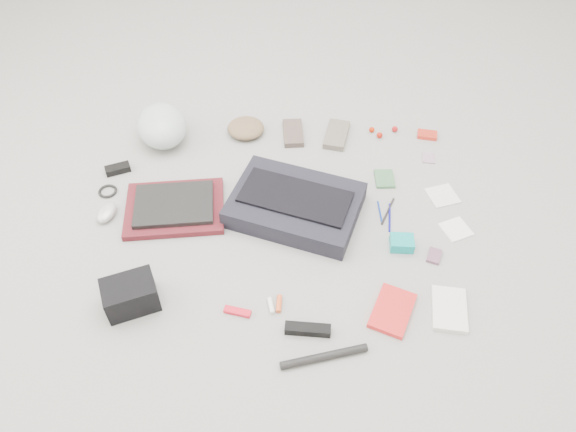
{
  "coord_description": "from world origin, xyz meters",
  "views": [
    {
      "loc": [
        0.01,
        -1.49,
        1.72
      ],
      "look_at": [
        0.0,
        0.0,
        0.05
      ],
      "focal_mm": 35.0,
      "sensor_mm": 36.0,
      "label": 1
    }
  ],
  "objects_px": {
    "bike_helmet": "(162,126)",
    "book_red": "(392,311)",
    "messenger_bag": "(295,205)",
    "camera_bag": "(130,295)",
    "accordion_wallet": "(402,243)",
    "laptop": "(174,204)"
  },
  "relations": [
    {
      "from": "bike_helmet",
      "to": "accordion_wallet",
      "type": "bearing_deg",
      "value": -50.3
    },
    {
      "from": "bike_helmet",
      "to": "messenger_bag",
      "type": "bearing_deg",
      "value": -55.22
    },
    {
      "from": "bike_helmet",
      "to": "camera_bag",
      "type": "xyz_separation_m",
      "value": [
        0.03,
        -0.9,
        -0.02
      ]
    },
    {
      "from": "camera_bag",
      "to": "accordion_wallet",
      "type": "relative_size",
      "value": 2.02
    },
    {
      "from": "bike_helmet",
      "to": "book_red",
      "type": "relative_size",
      "value": 1.44
    },
    {
      "from": "camera_bag",
      "to": "accordion_wallet",
      "type": "distance_m",
      "value": 1.03
    },
    {
      "from": "laptop",
      "to": "camera_bag",
      "type": "relative_size",
      "value": 1.75
    },
    {
      "from": "messenger_bag",
      "to": "accordion_wallet",
      "type": "distance_m",
      "value": 0.45
    },
    {
      "from": "bike_helmet",
      "to": "accordion_wallet",
      "type": "distance_m",
      "value": 1.2
    },
    {
      "from": "messenger_bag",
      "to": "accordion_wallet",
      "type": "xyz_separation_m",
      "value": [
        0.41,
        -0.18,
        -0.02
      ]
    },
    {
      "from": "bike_helmet",
      "to": "book_red",
      "type": "height_order",
      "value": "bike_helmet"
    },
    {
      "from": "laptop",
      "to": "book_red",
      "type": "height_order",
      "value": "laptop"
    },
    {
      "from": "messenger_bag",
      "to": "book_red",
      "type": "relative_size",
      "value": 2.64
    },
    {
      "from": "camera_bag",
      "to": "book_red",
      "type": "height_order",
      "value": "camera_bag"
    },
    {
      "from": "camera_bag",
      "to": "book_red",
      "type": "distance_m",
      "value": 0.93
    },
    {
      "from": "messenger_bag",
      "to": "accordion_wallet",
      "type": "relative_size",
      "value": 5.63
    },
    {
      "from": "camera_bag",
      "to": "laptop",
      "type": "bearing_deg",
      "value": 58.14
    },
    {
      "from": "bike_helmet",
      "to": "camera_bag",
      "type": "height_order",
      "value": "bike_helmet"
    },
    {
      "from": "messenger_bag",
      "to": "bike_helmet",
      "type": "relative_size",
      "value": 1.83
    },
    {
      "from": "messenger_bag",
      "to": "bike_helmet",
      "type": "bearing_deg",
      "value": 162.7
    },
    {
      "from": "messenger_bag",
      "to": "laptop",
      "type": "relative_size",
      "value": 1.6
    },
    {
      "from": "messenger_bag",
      "to": "camera_bag",
      "type": "distance_m",
      "value": 0.74
    }
  ]
}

